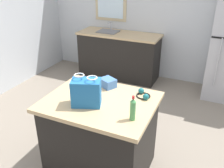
# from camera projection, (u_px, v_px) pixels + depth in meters

# --- Properties ---
(ground) EXTENTS (6.45, 6.45, 0.00)m
(ground) POSITION_uv_depth(u_px,v_px,m) (127.00, 151.00, 3.16)
(ground) COLOR gray
(back_wall) EXTENTS (5.37, 0.13, 2.64)m
(back_wall) POSITION_uv_depth(u_px,v_px,m) (176.00, 13.00, 4.63)
(back_wall) COLOR silver
(back_wall) RESTS_ON ground
(kitchen_island) EXTENTS (1.12, 0.89, 0.90)m
(kitchen_island) POSITION_uv_depth(u_px,v_px,m) (101.00, 135.00, 2.72)
(kitchen_island) COLOR black
(kitchen_island) RESTS_ON ground
(sink_counter) EXTENTS (1.63, 0.61, 1.10)m
(sink_counter) POSITION_uv_depth(u_px,v_px,m) (119.00, 55.00, 5.07)
(sink_counter) COLOR black
(sink_counter) RESTS_ON ground
(shopping_bag) EXTENTS (0.32, 0.26, 0.31)m
(shopping_bag) POSITION_uv_depth(u_px,v_px,m) (86.00, 92.00, 2.39)
(shopping_bag) COLOR #236BAD
(shopping_bag) RESTS_ON kitchen_island
(small_box) EXTENTS (0.21, 0.20, 0.10)m
(small_box) POSITION_uv_depth(u_px,v_px,m) (108.00, 83.00, 2.78)
(small_box) COLOR #4775B7
(small_box) RESTS_ON kitchen_island
(bottle) EXTENTS (0.05, 0.05, 0.24)m
(bottle) POSITION_uv_depth(u_px,v_px,m) (133.00, 109.00, 2.17)
(bottle) COLOR #4C9956
(bottle) RESTS_ON kitchen_island
(ear_defenders) EXTENTS (0.21, 0.21, 0.06)m
(ear_defenders) POSITION_uv_depth(u_px,v_px,m) (143.00, 95.00, 2.59)
(ear_defenders) COLOR black
(ear_defenders) RESTS_ON kitchen_island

